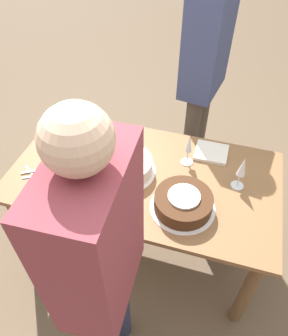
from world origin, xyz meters
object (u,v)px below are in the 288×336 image
cake_center_white (125,166)px  wine_glass_far (242,169)px  wine_glass_extra (98,132)px  person_watching (205,61)px  cake_front_chocolate (183,202)px  wine_glass_near (189,146)px  person_cutting (100,261)px

cake_center_white → wine_glass_far: bearing=6.6°
wine_glass_extra → person_watching: 0.86m
cake_front_chocolate → wine_glass_extra: size_ratio=1.51×
wine_glass_near → person_cutting: 0.90m
wine_glass_near → wine_glass_far: size_ratio=0.99×
wine_glass_extra → cake_center_white: bearing=-30.8°
wine_glass_near → wine_glass_far: 0.32m
cake_center_white → wine_glass_far: wine_glass_far is taller
person_cutting → person_watching: person_watching is taller
cake_front_chocolate → wine_glass_near: (-0.05, 0.34, 0.08)m
cake_front_chocolate → person_watching: 1.01m
cake_front_chocolate → wine_glass_near: bearing=97.9°
wine_glass_extra → wine_glass_near: bearing=5.6°
cake_center_white → cake_front_chocolate: 0.40m
cake_front_chocolate → person_cutting: (-0.21, -0.54, 0.24)m
wine_glass_near → cake_center_white: bearing=-151.7°
wine_glass_near → wine_glass_extra: size_ratio=0.92×
person_watching → cake_center_white: bearing=-10.0°
wine_glass_far → wine_glass_extra: 0.82m
cake_center_white → cake_front_chocolate: size_ratio=1.02×
wine_glass_extra → person_watching: (0.49, 0.69, 0.16)m
cake_center_white → person_cutting: person_cutting is taller
cake_front_chocolate → wine_glass_far: bearing=42.7°
cake_front_chocolate → wine_glass_far: wine_glass_far is taller
person_watching → cake_front_chocolate: bearing=14.0°
wine_glass_far → person_cutting: person_cutting is taller
cake_front_chocolate → person_cutting: size_ratio=0.20×
cake_center_white → cake_front_chocolate: bearing=-24.1°
wine_glass_far → wine_glass_extra: size_ratio=0.93×
wine_glass_far → person_watching: (-0.34, 0.74, 0.18)m
wine_glass_near → person_watching: 0.67m
cake_center_white → wine_glass_extra: bearing=149.2°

